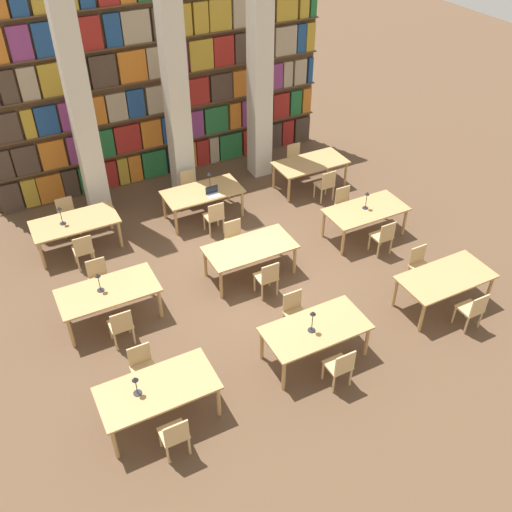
# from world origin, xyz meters

# --- Properties ---
(ground_plane) EXTENTS (40.00, 40.00, 0.00)m
(ground_plane) POSITION_xyz_m (0.00, 0.00, 0.00)
(ground_plane) COLOR brown
(bookshelf_bank) EXTENTS (9.23, 0.35, 5.50)m
(bookshelf_bank) POSITION_xyz_m (0.01, 5.08, 2.65)
(bookshelf_bank) COLOR brown
(bookshelf_bank) RESTS_ON ground_plane
(pillar_left) EXTENTS (0.51, 0.51, 6.00)m
(pillar_left) POSITION_xyz_m (-2.29, 3.94, 3.00)
(pillar_left) COLOR beige
(pillar_left) RESTS_ON ground_plane
(pillar_center) EXTENTS (0.51, 0.51, 6.00)m
(pillar_center) POSITION_xyz_m (0.00, 3.94, 3.00)
(pillar_center) COLOR beige
(pillar_center) RESTS_ON ground_plane
(pillar_right) EXTENTS (0.51, 0.51, 6.00)m
(pillar_right) POSITION_xyz_m (2.29, 3.94, 3.00)
(pillar_right) COLOR beige
(pillar_right) RESTS_ON ground_plane
(reading_table_0) EXTENTS (1.93, 0.98, 0.75)m
(reading_table_0) POSITION_xyz_m (-3.05, -2.69, 0.67)
(reading_table_0) COLOR tan
(reading_table_0) RESTS_ON ground_plane
(chair_0) EXTENTS (0.42, 0.40, 0.88)m
(chair_0) POSITION_xyz_m (-3.07, -3.46, 0.48)
(chair_0) COLOR tan
(chair_0) RESTS_ON ground_plane
(chair_1) EXTENTS (0.42, 0.40, 0.88)m
(chair_1) POSITION_xyz_m (-3.07, -1.92, 0.48)
(chair_1) COLOR tan
(chair_1) RESTS_ON ground_plane
(desk_lamp_0) EXTENTS (0.14, 0.14, 0.39)m
(desk_lamp_0) POSITION_xyz_m (-3.37, -2.66, 1.01)
(desk_lamp_0) COLOR #232328
(desk_lamp_0) RESTS_ON reading_table_0
(reading_table_1) EXTENTS (1.93, 0.98, 0.75)m
(reading_table_1) POSITION_xyz_m (-0.05, -2.71, 0.67)
(reading_table_1) COLOR tan
(reading_table_1) RESTS_ON ground_plane
(chair_2) EXTENTS (0.42, 0.40, 0.88)m
(chair_2) POSITION_xyz_m (-0.02, -3.48, 0.48)
(chair_2) COLOR tan
(chair_2) RESTS_ON ground_plane
(chair_3) EXTENTS (0.42, 0.40, 0.88)m
(chair_3) POSITION_xyz_m (-0.02, -1.93, 0.48)
(chair_3) COLOR tan
(chair_3) RESTS_ON ground_plane
(desk_lamp_1) EXTENTS (0.14, 0.14, 0.47)m
(desk_lamp_1) POSITION_xyz_m (-0.16, -2.74, 1.07)
(desk_lamp_1) COLOR #232328
(desk_lamp_1) RESTS_ON reading_table_1
(reading_table_2) EXTENTS (1.93, 0.98, 0.75)m
(reading_table_2) POSITION_xyz_m (3.04, -2.69, 0.67)
(reading_table_2) COLOR tan
(reading_table_2) RESTS_ON ground_plane
(chair_4) EXTENTS (0.42, 0.40, 0.88)m
(chair_4) POSITION_xyz_m (3.07, -3.46, 0.48)
(chair_4) COLOR tan
(chair_4) RESTS_ON ground_plane
(chair_5) EXTENTS (0.42, 0.40, 0.88)m
(chair_5) POSITION_xyz_m (3.07, -1.91, 0.48)
(chair_5) COLOR tan
(chair_5) RESTS_ON ground_plane
(reading_table_3) EXTENTS (1.93, 0.98, 0.75)m
(reading_table_3) POSITION_xyz_m (-3.10, 0.02, 0.67)
(reading_table_3) COLOR tan
(reading_table_3) RESTS_ON ground_plane
(chair_6) EXTENTS (0.42, 0.40, 0.88)m
(chair_6) POSITION_xyz_m (-3.11, -0.75, 0.48)
(chair_6) COLOR tan
(chair_6) RESTS_ON ground_plane
(chair_7) EXTENTS (0.42, 0.40, 0.88)m
(chair_7) POSITION_xyz_m (-3.11, 0.79, 0.48)
(chair_7) COLOR tan
(chair_7) RESTS_ON ground_plane
(desk_lamp_2) EXTENTS (0.14, 0.14, 0.42)m
(desk_lamp_2) POSITION_xyz_m (-3.22, 0.07, 1.03)
(desk_lamp_2) COLOR #232328
(desk_lamp_2) RESTS_ON reading_table_3
(reading_table_4) EXTENTS (1.93, 0.98, 0.75)m
(reading_table_4) POSITION_xyz_m (-0.01, -0.01, 0.67)
(reading_table_4) COLOR tan
(reading_table_4) RESTS_ON ground_plane
(chair_8) EXTENTS (0.42, 0.40, 0.88)m
(chair_8) POSITION_xyz_m (0.00, -0.78, 0.48)
(chair_8) COLOR tan
(chair_8) RESTS_ON ground_plane
(chair_9) EXTENTS (0.42, 0.40, 0.88)m
(chair_9) POSITION_xyz_m (0.00, 0.77, 0.48)
(chair_9) COLOR tan
(chair_9) RESTS_ON ground_plane
(reading_table_5) EXTENTS (1.93, 0.98, 0.75)m
(reading_table_5) POSITION_xyz_m (3.07, 0.06, 0.67)
(reading_table_5) COLOR tan
(reading_table_5) RESTS_ON ground_plane
(chair_10) EXTENTS (0.42, 0.40, 0.88)m
(chair_10) POSITION_xyz_m (3.02, -0.72, 0.48)
(chair_10) COLOR tan
(chair_10) RESTS_ON ground_plane
(chair_11) EXTENTS (0.42, 0.40, 0.88)m
(chair_11) POSITION_xyz_m (3.02, 0.83, 0.48)
(chair_11) COLOR tan
(chair_11) RESTS_ON ground_plane
(desk_lamp_3) EXTENTS (0.14, 0.14, 0.44)m
(desk_lamp_3) POSITION_xyz_m (3.07, 0.10, 1.05)
(desk_lamp_3) COLOR #232328
(desk_lamp_3) RESTS_ON reading_table_5
(reading_table_6) EXTENTS (1.93, 0.98, 0.75)m
(reading_table_6) POSITION_xyz_m (-3.12, 2.69, 0.67)
(reading_table_6) COLOR tan
(reading_table_6) RESTS_ON ground_plane
(chair_12) EXTENTS (0.42, 0.40, 0.88)m
(chair_12) POSITION_xyz_m (-3.16, 1.92, 0.48)
(chair_12) COLOR tan
(chair_12) RESTS_ON ground_plane
(chair_13) EXTENTS (0.42, 0.40, 0.88)m
(chair_13) POSITION_xyz_m (-3.16, 3.47, 0.48)
(chair_13) COLOR tan
(chair_13) RESTS_ON ground_plane
(desk_lamp_4) EXTENTS (0.14, 0.14, 0.45)m
(desk_lamp_4) POSITION_xyz_m (-3.37, 2.71, 1.06)
(desk_lamp_4) COLOR #232328
(desk_lamp_4) RESTS_ON reading_table_6
(reading_table_7) EXTENTS (1.93, 0.98, 0.75)m
(reading_table_7) POSITION_xyz_m (-0.02, 2.56, 0.67)
(reading_table_7) COLOR tan
(reading_table_7) RESTS_ON ground_plane
(chair_14) EXTENTS (0.42, 0.40, 0.88)m
(chair_14) POSITION_xyz_m (-0.05, 1.79, 0.48)
(chair_14) COLOR tan
(chair_14) RESTS_ON ground_plane
(chair_15) EXTENTS (0.42, 0.40, 0.88)m
(chair_15) POSITION_xyz_m (-0.05, 3.34, 0.48)
(chair_15) COLOR tan
(chair_15) RESTS_ON ground_plane
(desk_lamp_5) EXTENTS (0.14, 0.14, 0.45)m
(desk_lamp_5) POSITION_xyz_m (0.20, 2.59, 1.05)
(desk_lamp_5) COLOR #232328
(desk_lamp_5) RESTS_ON reading_table_7
(laptop) EXTENTS (0.32, 0.22, 0.21)m
(laptop) POSITION_xyz_m (0.14, 2.27, 0.79)
(laptop) COLOR silver
(laptop) RESTS_ON reading_table_7
(reading_table_8) EXTENTS (1.93, 0.98, 0.75)m
(reading_table_8) POSITION_xyz_m (3.11, 2.60, 0.67)
(reading_table_8) COLOR tan
(reading_table_8) RESTS_ON ground_plane
(chair_16) EXTENTS (0.42, 0.40, 0.88)m
(chair_16) POSITION_xyz_m (3.12, 1.82, 0.48)
(chair_16) COLOR tan
(chair_16) RESTS_ON ground_plane
(chair_17) EXTENTS (0.42, 0.40, 0.88)m
(chair_17) POSITION_xyz_m (3.12, 3.37, 0.48)
(chair_17) COLOR tan
(chair_17) RESTS_ON ground_plane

